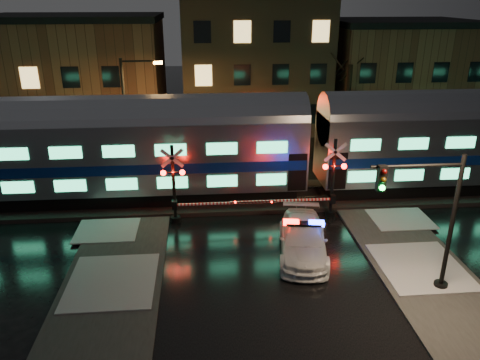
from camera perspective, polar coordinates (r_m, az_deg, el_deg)
The scene contains 13 objects.
ground at distance 22.57m, azimuth 2.60°, elevation -7.48°, with size 120.00×120.00×0.00m, color black.
ballast at distance 26.97m, azimuth 1.26°, elevation -2.10°, with size 90.00×4.20×0.24m, color black.
sidewalk_left at distance 17.81m, azimuth -16.94°, elevation -17.28°, with size 4.00×20.00×0.12m, color #2D2D2D.
sidewalk_right at distance 19.67m, azimuth 24.82°, elevation -14.38°, with size 4.00×20.00×0.12m, color #2D2D2D.
building_left at distance 43.29m, azimuth -19.01°, elevation 11.89°, with size 14.00×10.00×9.00m, color brown.
building_mid at distance 42.62m, azimuth 1.53°, elevation 14.59°, with size 12.00×11.00×11.50m, color brown.
building_right at distance 45.65m, azimuth 18.42°, elevation 12.09°, with size 12.00×10.00×8.50m, color brown.
train at distance 26.41m, azimuth 8.83°, elevation 4.67°, with size 51.00×3.12×5.92m.
police_car at distance 21.36m, azimuth 7.67°, elevation -7.16°, with size 2.89×5.42×1.66m.
crossing_signal_right at distance 24.54m, azimuth 10.44°, elevation -0.77°, with size 6.04×0.67×4.27m.
crossing_signal_left at distance 23.76m, azimuth -7.19°, elevation -1.46°, with size 5.89×0.66×4.17m.
traffic_light at distance 19.00m, azimuth 22.17°, elevation -4.83°, with size 3.68×0.68×5.69m.
streetlight at distance 29.63m, azimuth -13.31°, elevation 8.13°, with size 2.52×0.26×7.54m.
Camera 1 is at (-2.68, -19.54, 10.98)m, focal length 35.00 mm.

